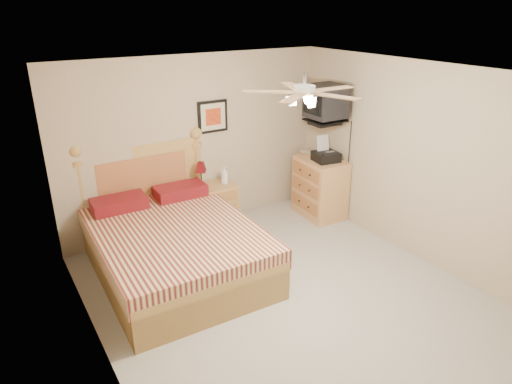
% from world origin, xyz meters
% --- Properties ---
extents(floor, '(4.50, 4.50, 0.00)m').
position_xyz_m(floor, '(0.00, 0.00, 0.00)').
color(floor, '#9C978D').
rests_on(floor, ground).
extents(ceiling, '(4.00, 4.50, 0.04)m').
position_xyz_m(ceiling, '(0.00, 0.00, 2.50)').
color(ceiling, white).
rests_on(ceiling, ground).
extents(wall_back, '(4.00, 0.04, 2.50)m').
position_xyz_m(wall_back, '(0.00, 2.25, 1.25)').
color(wall_back, tan).
rests_on(wall_back, ground).
extents(wall_front, '(4.00, 0.04, 2.50)m').
position_xyz_m(wall_front, '(0.00, -2.25, 1.25)').
color(wall_front, tan).
rests_on(wall_front, ground).
extents(wall_left, '(0.04, 4.50, 2.50)m').
position_xyz_m(wall_left, '(-2.00, 0.00, 1.25)').
color(wall_left, tan).
rests_on(wall_left, ground).
extents(wall_right, '(0.04, 4.50, 2.50)m').
position_xyz_m(wall_right, '(2.00, 0.00, 1.25)').
color(wall_right, tan).
rests_on(wall_right, ground).
extents(bed, '(1.84, 2.38, 1.51)m').
position_xyz_m(bed, '(-0.85, 1.12, 0.76)').
color(bed, '#B48647').
rests_on(bed, ground).
extents(nightstand, '(0.65, 0.51, 0.67)m').
position_xyz_m(nightstand, '(0.12, 2.00, 0.34)').
color(nightstand, '#AC794A').
rests_on(nightstand, ground).
extents(table_lamp, '(0.23, 0.23, 0.37)m').
position_xyz_m(table_lamp, '(-0.04, 2.04, 0.86)').
color(table_lamp, '#51090D').
rests_on(table_lamp, nightstand).
extents(lotion_bottle, '(0.13, 0.13, 0.26)m').
position_xyz_m(lotion_bottle, '(0.30, 1.98, 0.80)').
color(lotion_bottle, white).
rests_on(lotion_bottle, nightstand).
extents(framed_picture, '(0.46, 0.04, 0.46)m').
position_xyz_m(framed_picture, '(0.27, 2.23, 1.62)').
color(framed_picture, black).
rests_on(framed_picture, wall_back).
extents(dresser, '(0.59, 0.82, 0.92)m').
position_xyz_m(dresser, '(1.73, 1.52, 0.46)').
color(dresser, tan).
rests_on(dresser, ground).
extents(fax_machine, '(0.40, 0.42, 0.37)m').
position_xyz_m(fax_machine, '(1.72, 1.41, 1.11)').
color(fax_machine, black).
rests_on(fax_machine, dresser).
extents(magazine_lower, '(0.20, 0.26, 0.02)m').
position_xyz_m(magazine_lower, '(1.67, 1.83, 0.94)').
color(magazine_lower, tan).
rests_on(magazine_lower, dresser).
extents(magazine_upper, '(0.26, 0.29, 0.02)m').
position_xyz_m(magazine_upper, '(1.70, 1.85, 0.96)').
color(magazine_upper, tan).
rests_on(magazine_upper, magazine_lower).
extents(wall_tv, '(0.56, 0.46, 0.58)m').
position_xyz_m(wall_tv, '(1.75, 1.34, 1.81)').
color(wall_tv, black).
rests_on(wall_tv, wall_right).
extents(ceiling_fan, '(1.14, 1.14, 0.28)m').
position_xyz_m(ceiling_fan, '(0.00, -0.20, 2.36)').
color(ceiling_fan, white).
rests_on(ceiling_fan, ceiling).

